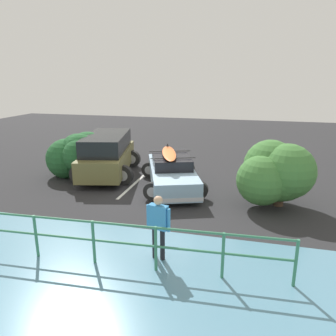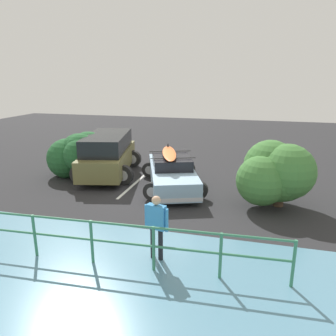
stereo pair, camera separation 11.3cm
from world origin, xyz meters
name	(u,v)px [view 1 (the left image)]	position (x,y,z in m)	size (l,w,h in m)	color
ground_plane	(162,189)	(0.00, 0.00, -0.01)	(44.00, 44.00, 0.02)	#28282B
parking_stripe	(134,184)	(1.27, -0.30, 0.00)	(3.66, 0.12, 0.00)	silver
sedan_car	(172,172)	(-0.30, -0.33, 0.62)	(3.18, 4.80, 1.53)	#8CADC6
suv_car	(107,154)	(2.85, -1.23, 0.95)	(3.17, 4.86, 1.84)	brown
person_bystander	(158,222)	(-1.26, 4.95, 0.97)	(0.62, 0.28, 1.62)	black
railing_fence	(124,239)	(-0.59, 5.48, 0.71)	(7.54, 0.43, 1.09)	#387F5B
bush_near_left	(278,173)	(-4.22, 0.73, 1.17)	(2.55, 2.40, 2.21)	#4C3828
bush_near_right	(83,155)	(3.80, -0.79, 0.97)	(3.05, 2.61, 2.03)	#4C3828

